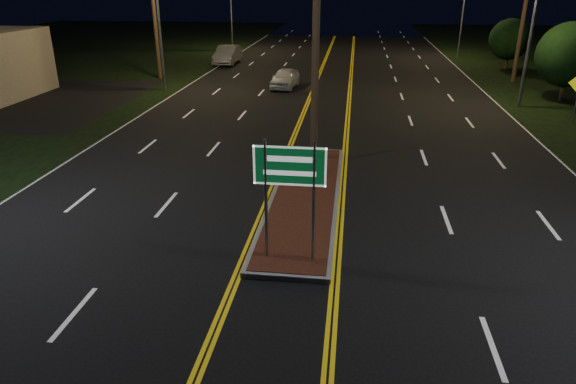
% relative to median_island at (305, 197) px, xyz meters
% --- Properties ---
extents(ground, '(120.00, 120.00, 0.00)m').
position_rel_median_island_xyz_m(ground, '(0.00, -7.00, -0.08)').
color(ground, black).
rests_on(ground, ground).
extents(median_island, '(2.25, 10.25, 0.17)m').
position_rel_median_island_xyz_m(median_island, '(0.00, 0.00, 0.00)').
color(median_island, gray).
rests_on(median_island, ground).
extents(highway_sign, '(1.80, 0.08, 3.20)m').
position_rel_median_island_xyz_m(highway_sign, '(0.00, -4.20, 2.32)').
color(highway_sign, gray).
rests_on(highway_sign, ground).
extents(streetlight_left_mid, '(1.91, 0.44, 9.00)m').
position_rel_median_island_xyz_m(streetlight_left_mid, '(-10.61, 17.00, 5.57)').
color(streetlight_left_mid, gray).
rests_on(streetlight_left_mid, ground).
extents(streetlight_right_mid, '(1.91, 0.44, 9.00)m').
position_rel_median_island_xyz_m(streetlight_right_mid, '(10.61, 15.00, 5.57)').
color(streetlight_right_mid, gray).
rests_on(streetlight_right_mid, ground).
extents(shrub_mid, '(3.78, 3.78, 4.62)m').
position_rel_median_island_xyz_m(shrub_mid, '(14.00, 17.00, 2.64)').
color(shrub_mid, '#382819').
rests_on(shrub_mid, ground).
extents(shrub_far, '(3.24, 3.24, 3.96)m').
position_rel_median_island_xyz_m(shrub_far, '(13.80, 29.00, 2.25)').
color(shrub_far, '#382819').
rests_on(shrub_far, ground).
extents(car_near, '(2.31, 4.60, 1.48)m').
position_rel_median_island_xyz_m(car_near, '(-3.20, 18.91, 0.66)').
color(car_near, white).
rests_on(car_near, ground).
extents(car_far, '(2.31, 5.38, 1.79)m').
position_rel_median_island_xyz_m(car_far, '(-9.50, 28.65, 0.81)').
color(car_far, '#9B9DA3').
rests_on(car_far, ground).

